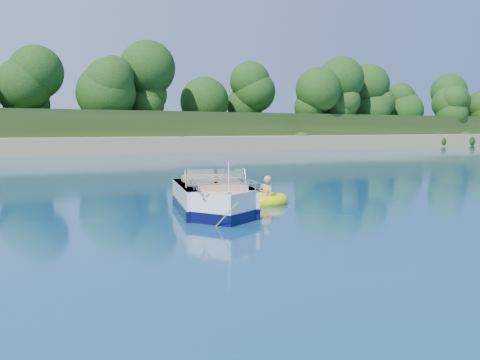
% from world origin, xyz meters
% --- Properties ---
extents(ground, '(160.00, 160.00, 0.00)m').
position_xyz_m(ground, '(0.00, 0.00, 0.00)').
color(ground, '#0A274C').
rests_on(ground, ground).
extents(motorboat, '(2.83, 5.01, 1.73)m').
position_xyz_m(motorboat, '(1.60, 0.95, 0.33)').
color(motorboat, silver).
rests_on(motorboat, ground).
extents(tow_tube, '(1.91, 1.91, 0.39)m').
position_xyz_m(tow_tube, '(3.81, 1.86, 0.10)').
color(tow_tube, '#E5E700').
rests_on(tow_tube, ground).
extents(boy, '(0.62, 0.81, 1.46)m').
position_xyz_m(boy, '(3.81, 1.81, 0.00)').
color(boy, tan).
rests_on(boy, ground).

